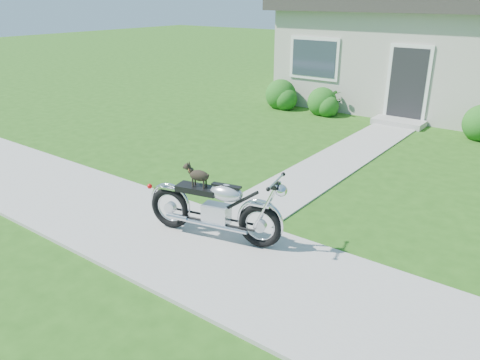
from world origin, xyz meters
name	(u,v)px	position (x,y,z in m)	size (l,w,h in m)	color
ground	(282,281)	(0.00, 0.00, 0.00)	(80.00, 80.00, 0.00)	#235114
sidewalk	(282,279)	(0.00, 0.00, 0.02)	(24.00, 2.20, 0.04)	#9E9B93
walkway	(343,157)	(-1.50, 5.00, 0.01)	(1.20, 8.00, 0.03)	#9E9B93
shrub_row	(454,119)	(-0.04, 8.50, 0.42)	(10.45, 1.10, 1.10)	#1F5B18
potted_plant_left	(332,104)	(-3.58, 8.55, 0.35)	(0.64, 0.55, 0.71)	#195316
motorcycle_with_dog	(216,207)	(-1.38, 0.35, 0.54)	(2.20, 0.81, 1.12)	black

